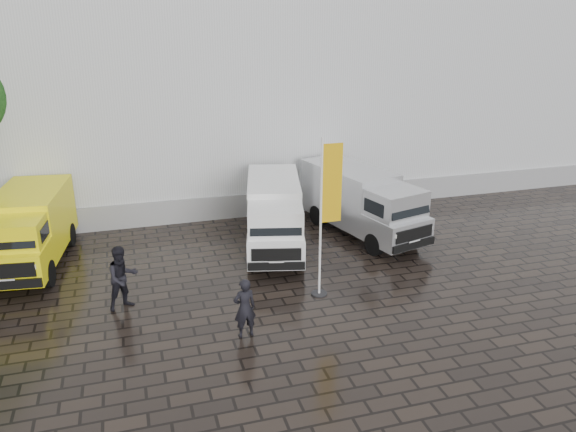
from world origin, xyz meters
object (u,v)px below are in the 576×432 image
at_px(wheelie_bin, 386,196).
at_px(person_tent, 123,278).
at_px(flagpole, 327,210).
at_px(person_front, 245,308).
at_px(van_silver, 362,203).
at_px(van_yellow, 28,232).
at_px(van_white, 274,217).

bearing_deg(wheelie_bin, person_tent, -164.10).
xyz_separation_m(flagpole, person_front, (-2.88, -1.69, -1.91)).
bearing_deg(flagpole, van_silver, 54.69).
xyz_separation_m(van_yellow, wheelie_bin, (14.35, 2.22, -0.70)).
bearing_deg(van_yellow, person_front, -39.45).
distance_m(van_white, person_front, 6.10).
distance_m(van_silver, wheelie_bin, 3.62).
relative_size(van_yellow, van_silver, 0.92).
bearing_deg(wheelie_bin, person_front, -146.25).
bearing_deg(van_white, wheelie_bin, 40.50).
xyz_separation_m(van_yellow, van_white, (8.39, -0.81, -0.02)).
distance_m(flagpole, person_tent, 6.27).
bearing_deg(flagpole, wheelie_bin, 52.23).
distance_m(van_yellow, wheelie_bin, 14.53).
height_order(van_yellow, van_white, van_yellow).
relative_size(van_yellow, flagpole, 1.09).
bearing_deg(van_silver, flagpole, -140.21).
xyz_separation_m(van_yellow, van_silver, (12.00, -0.44, 0.02)).
relative_size(van_yellow, person_front, 3.19).
height_order(van_silver, wheelie_bin, van_silver).
distance_m(van_yellow, person_tent, 4.95).
distance_m(van_yellow, van_white, 8.43).
relative_size(van_white, van_silver, 0.97).
xyz_separation_m(van_yellow, person_tent, (2.99, -3.93, -0.27)).
bearing_deg(person_front, flagpole, -156.72).
bearing_deg(van_yellow, flagpole, -20.71).
bearing_deg(wheelie_bin, van_white, -165.62).
bearing_deg(van_yellow, wheelie_bin, 16.03).
bearing_deg(van_silver, wheelie_bin, 33.65).
height_order(van_white, person_tent, van_white).
bearing_deg(person_tent, wheelie_bin, 4.09).
relative_size(van_yellow, wheelie_bin, 5.02).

